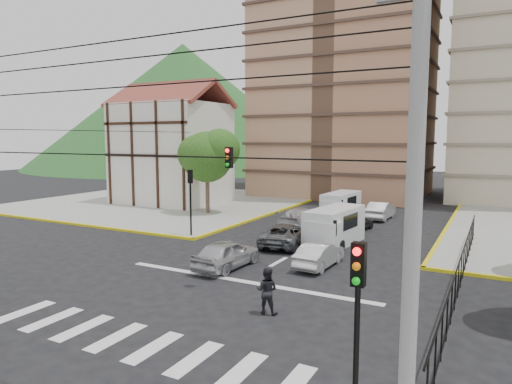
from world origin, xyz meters
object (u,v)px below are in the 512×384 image
Objects in this scene: traffic_light_nw at (190,191)px; car_white_front_right at (319,255)px; van_right_lane at (333,228)px; van_left_lane at (340,206)px; traffic_light_se at (357,312)px; pedestrian_crosswalk at (267,291)px; car_silver_front_left at (227,254)px.

traffic_light_nw reaches higher than car_white_front_right.
van_left_lane is (-2.58, 9.46, -0.09)m from van_right_lane.
pedestrian_crosswalk is (-5.10, 6.04, -2.22)m from traffic_light_se.
traffic_light_se is 0.91× the size of van_left_lane.
traffic_light_se reaches higher than van_left_lane.
van_left_lane is 1.25× the size of car_white_front_right.
traffic_light_se is 1.14× the size of car_white_front_right.
traffic_light_nw is at bearing -12.31° from car_white_front_right.
van_left_lane is (6.58, 11.71, -2.08)m from traffic_light_nw.
van_right_lane is at bearing 109.85° from traffic_light_se.
van_left_lane reaches higher than car_white_front_right.
traffic_light_se is 19.07m from van_right_lane.
van_right_lane is at bearing 13.74° from traffic_light_nw.
van_right_lane is 1.22× the size of car_silver_front_left.
car_white_front_right is (-5.54, 12.96, -2.47)m from traffic_light_se.
car_silver_front_left is (-0.64, -16.78, -0.29)m from van_left_lane.
car_silver_front_left is at bearing -40.51° from traffic_light_nw.
car_silver_front_left is 4.78m from car_white_front_right.
van_left_lane is at bearing -73.95° from car_white_front_right.
traffic_light_nw is at bearing -51.90° from pedestrian_crosswalk.
van_right_lane is at bearing -77.17° from car_white_front_right.
pedestrian_crosswalk is (4.56, -4.48, 0.15)m from car_silver_front_left.
traffic_light_se reaches higher than van_right_lane.
car_white_front_right is (4.12, 2.43, -0.10)m from car_silver_front_left.
van_left_lane is 1.11× the size of car_silver_front_left.
van_left_lane is 14.77m from car_white_front_right.
traffic_light_se is 14.31m from car_white_front_right.
pedestrian_crosswalk is at bearing 130.18° from traffic_light_se.
car_white_front_right is 2.17× the size of pedestrian_crosswalk.
traffic_light_se reaches higher than pedestrian_crosswalk.
car_silver_front_left is at bearing -107.31° from van_right_lane.
van_left_lane is 2.71× the size of pedestrian_crosswalk.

